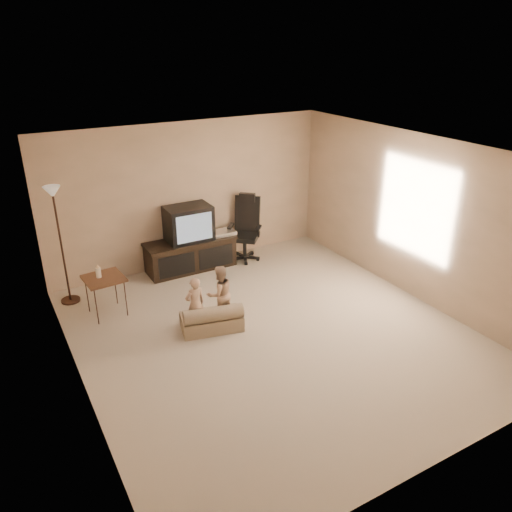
{
  "coord_description": "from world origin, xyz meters",
  "views": [
    {
      "loc": [
        -3.09,
        -4.99,
        3.77
      ],
      "look_at": [
        0.09,
        0.6,
        0.91
      ],
      "focal_mm": 35.0,
      "sensor_mm": 36.0,
      "label": 1
    }
  ],
  "objects_px": {
    "tv_stand": "(190,243)",
    "child_sofa": "(212,319)",
    "side_table": "(103,279)",
    "floor_lamp": "(57,220)",
    "office_chair": "(246,236)",
    "toddler_right": "(220,294)",
    "toddler_left": "(195,304)"
  },
  "relations": [
    {
      "from": "office_chair",
      "to": "side_table",
      "type": "height_order",
      "value": "office_chair"
    },
    {
      "from": "office_chair",
      "to": "toddler_left",
      "type": "height_order",
      "value": "office_chair"
    },
    {
      "from": "side_table",
      "to": "toddler_left",
      "type": "bearing_deg",
      "value": -47.65
    },
    {
      "from": "floor_lamp",
      "to": "side_table",
      "type": "bearing_deg",
      "value": -58.55
    },
    {
      "from": "toddler_right",
      "to": "office_chair",
      "type": "bearing_deg",
      "value": -131.27
    },
    {
      "from": "floor_lamp",
      "to": "toddler_right",
      "type": "height_order",
      "value": "floor_lamp"
    },
    {
      "from": "office_chair",
      "to": "floor_lamp",
      "type": "xyz_separation_m",
      "value": [
        -3.14,
        -0.1,
        0.91
      ]
    },
    {
      "from": "side_table",
      "to": "office_chair",
      "type": "bearing_deg",
      "value": 15.5
    },
    {
      "from": "toddler_left",
      "to": "side_table",
      "type": "bearing_deg",
      "value": -52.72
    },
    {
      "from": "office_chair",
      "to": "floor_lamp",
      "type": "distance_m",
      "value": 3.27
    },
    {
      "from": "side_table",
      "to": "toddler_right",
      "type": "xyz_separation_m",
      "value": [
        1.38,
        -0.97,
        -0.15
      ]
    },
    {
      "from": "tv_stand",
      "to": "child_sofa",
      "type": "distance_m",
      "value": 2.11
    },
    {
      "from": "tv_stand",
      "to": "office_chair",
      "type": "xyz_separation_m",
      "value": [
        1.05,
        -0.09,
        -0.05
      ]
    },
    {
      "from": "tv_stand",
      "to": "side_table",
      "type": "height_order",
      "value": "tv_stand"
    },
    {
      "from": "toddler_right",
      "to": "toddler_left",
      "type": "bearing_deg",
      "value": 8.1
    },
    {
      "from": "side_table",
      "to": "child_sofa",
      "type": "height_order",
      "value": "side_table"
    },
    {
      "from": "office_chair",
      "to": "toddler_left",
      "type": "xyz_separation_m",
      "value": [
        -1.77,
        -1.81,
        -0.03
      ]
    },
    {
      "from": "floor_lamp",
      "to": "tv_stand",
      "type": "bearing_deg",
      "value": 4.93
    },
    {
      "from": "office_chair",
      "to": "child_sofa",
      "type": "height_order",
      "value": "office_chair"
    },
    {
      "from": "toddler_right",
      "to": "child_sofa",
      "type": "bearing_deg",
      "value": 38.61
    },
    {
      "from": "child_sofa",
      "to": "toddler_left",
      "type": "height_order",
      "value": "toddler_left"
    },
    {
      "from": "side_table",
      "to": "toddler_right",
      "type": "relative_size",
      "value": 0.96
    },
    {
      "from": "child_sofa",
      "to": "toddler_right",
      "type": "bearing_deg",
      "value": 54.64
    },
    {
      "from": "side_table",
      "to": "toddler_right",
      "type": "bearing_deg",
      "value": -35.21
    },
    {
      "from": "toddler_right",
      "to": "tv_stand",
      "type": "bearing_deg",
      "value": -102.88
    },
    {
      "from": "floor_lamp",
      "to": "child_sofa",
      "type": "xyz_separation_m",
      "value": [
        1.56,
        -1.83,
        -1.17
      ]
    },
    {
      "from": "tv_stand",
      "to": "child_sofa",
      "type": "relative_size",
      "value": 1.75
    },
    {
      "from": "toddler_left",
      "to": "tv_stand",
      "type": "bearing_deg",
      "value": -116.05
    },
    {
      "from": "side_table",
      "to": "toddler_left",
      "type": "height_order",
      "value": "toddler_left"
    },
    {
      "from": "tv_stand",
      "to": "office_chair",
      "type": "bearing_deg",
      "value": -4.41
    },
    {
      "from": "tv_stand",
      "to": "toddler_left",
      "type": "height_order",
      "value": "tv_stand"
    },
    {
      "from": "child_sofa",
      "to": "toddler_left",
      "type": "distance_m",
      "value": 0.33
    }
  ]
}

